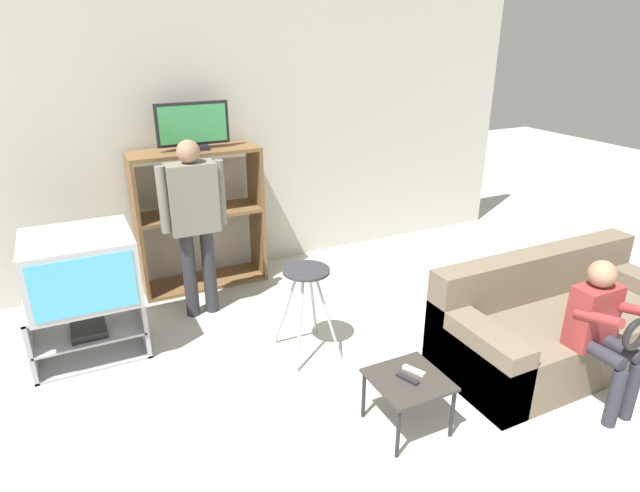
{
  "coord_description": "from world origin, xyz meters",
  "views": [
    {
      "loc": [
        -1.41,
        -0.73,
        2.27
      ],
      "look_at": [
        0.05,
        2.28,
        0.9
      ],
      "focal_mm": 30.0,
      "sensor_mm": 36.0,
      "label": 1
    }
  ],
  "objects": [
    {
      "name": "couch",
      "position": [
        1.63,
        1.55,
        0.26
      ],
      "size": [
        1.86,
        0.82,
        0.74
      ],
      "color": "#756651",
      "rests_on": "ground_plane"
    },
    {
      "name": "snack_table",
      "position": [
        0.21,
        1.39,
        0.31
      ],
      "size": [
        0.43,
        0.43,
        0.35
      ],
      "color": "#38332D",
      "rests_on": "ground_plane"
    },
    {
      "name": "tv_stand",
      "position": [
        -1.45,
        3.07,
        0.23
      ],
      "size": [
        0.79,
        0.5,
        0.47
      ],
      "color": "#A8A8AD",
      "rests_on": "ground_plane"
    },
    {
      "name": "person_seated_child",
      "position": [
        1.42,
        1.08,
        0.57
      ],
      "size": [
        0.33,
        0.43,
        0.97
      ],
      "color": "#2D2D38",
      "rests_on": "ground_plane"
    },
    {
      "name": "television_flat",
      "position": [
        -0.37,
        3.89,
        1.48
      ],
      "size": [
        0.63,
        0.2,
        0.4
      ],
      "color": "black",
      "rests_on": "media_shelf"
    },
    {
      "name": "remote_control_white",
      "position": [
        0.27,
        1.44,
        0.36
      ],
      "size": [
        0.09,
        0.15,
        0.02
      ],
      "primitive_type": "cube",
      "rotation": [
        0.0,
        0.0,
        0.44
      ],
      "color": "silver",
      "rests_on": "snack_table"
    },
    {
      "name": "wall_back",
      "position": [
        0.0,
        4.17,
        1.3
      ],
      "size": [
        6.4,
        0.06,
        2.6
      ],
      "color": "beige",
      "rests_on": "ground_plane"
    },
    {
      "name": "media_shelf",
      "position": [
        -0.38,
        3.9,
        0.66
      ],
      "size": [
        1.13,
        0.4,
        1.29
      ],
      "color": "brown",
      "rests_on": "ground_plane"
    },
    {
      "name": "folding_stool",
      "position": [
        0.01,
        2.41,
        0.54
      ],
      "size": [
        0.38,
        0.45,
        0.68
      ],
      "color": "#B7B7BC",
      "rests_on": "ground_plane"
    },
    {
      "name": "remote_control_black",
      "position": [
        0.19,
        1.38,
        0.36
      ],
      "size": [
        0.08,
        0.15,
        0.02
      ],
      "primitive_type": "cube",
      "rotation": [
        0.0,
        0.0,
        0.36
      ],
      "color": "#232328",
      "rests_on": "snack_table"
    },
    {
      "name": "television_main",
      "position": [
        -1.43,
        3.07,
        0.71
      ],
      "size": [
        0.72,
        0.67,
        0.48
      ],
      "color": "#B2B2B7",
      "rests_on": "tv_stand"
    },
    {
      "name": "person_standing_adult",
      "position": [
        -0.54,
        3.34,
        0.89
      ],
      "size": [
        0.53,
        0.2,
        1.49
      ],
      "color": "#2D2D33",
      "rests_on": "ground_plane"
    }
  ]
}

